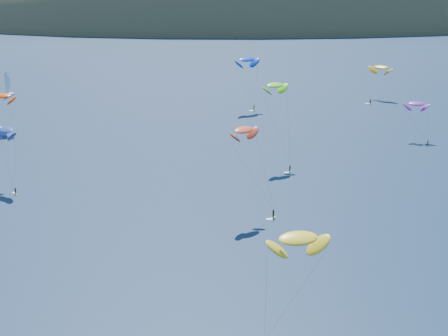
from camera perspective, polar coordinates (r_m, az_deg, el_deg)
name	(u,v)px	position (r m, az deg, el deg)	size (l,w,h in m)	color
island	(264,32)	(624.43, 3.67, 12.33)	(730.00, 300.00, 210.00)	#3D3526
sailboat	(9,94)	(280.73, -19.10, 6.41)	(9.36, 8.07, 11.52)	white
kitesurfer_1	(2,96)	(218.55, -19.65, 6.23)	(10.01, 11.11, 14.90)	#BFD818
kitesurfer_2	(298,238)	(95.44, 6.79, -6.42)	(11.66, 10.62, 17.00)	#BFD818
kitesurfer_3	(275,85)	(173.41, 4.70, 7.55)	(9.09, 14.47, 24.18)	#BFD818
kitesurfer_4	(247,59)	(239.49, 2.10, 9.89)	(11.70, 10.05, 22.02)	#BFD818
kitesurfer_6	(416,104)	(207.32, 17.18, 5.63)	(8.28, 11.23, 13.54)	#BFD818
kitesurfer_9	(244,130)	(136.54, 1.83, 3.48)	(11.37, 8.83, 21.34)	#BFD818
kitesurfer_10	(6,130)	(163.71, -19.29, 3.32)	(8.30, 11.51, 16.86)	#BFD818
kitesurfer_11	(381,67)	(268.01, 14.16, 8.92)	(12.62, 17.52, 15.55)	#BFD818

